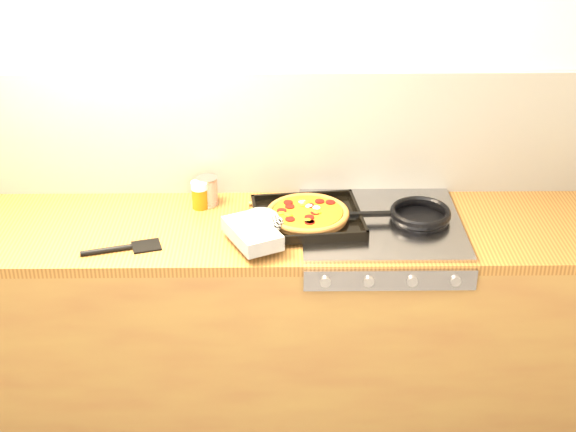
{
  "coord_description": "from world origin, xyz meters",
  "views": [
    {
      "loc": [
        0.07,
        -1.54,
        2.34
      ],
      "look_at": [
        0.1,
        1.08,
        0.95
      ],
      "focal_mm": 50.0,
      "sensor_mm": 36.0,
      "label": 1
    }
  ],
  "objects_px": {
    "tomato_can": "(207,191)",
    "juice_glass": "(200,195)",
    "pizza_on_tray": "(292,219)",
    "frying_pan": "(419,215)"
  },
  "relations": [
    {
      "from": "tomato_can",
      "to": "juice_glass",
      "type": "bearing_deg",
      "value": -131.25
    },
    {
      "from": "pizza_on_tray",
      "to": "tomato_can",
      "type": "xyz_separation_m",
      "value": [
        -0.33,
        0.21,
        0.01
      ]
    },
    {
      "from": "pizza_on_tray",
      "to": "tomato_can",
      "type": "bearing_deg",
      "value": 147.67
    },
    {
      "from": "tomato_can",
      "to": "juice_glass",
      "type": "height_order",
      "value": "tomato_can"
    },
    {
      "from": "frying_pan",
      "to": "juice_glass",
      "type": "xyz_separation_m",
      "value": [
        -0.83,
        0.14,
        0.02
      ]
    },
    {
      "from": "frying_pan",
      "to": "juice_glass",
      "type": "height_order",
      "value": "juice_glass"
    },
    {
      "from": "pizza_on_tray",
      "to": "frying_pan",
      "type": "height_order",
      "value": "pizza_on_tray"
    },
    {
      "from": "tomato_can",
      "to": "juice_glass",
      "type": "distance_m",
      "value": 0.04
    },
    {
      "from": "pizza_on_tray",
      "to": "frying_pan",
      "type": "xyz_separation_m",
      "value": [
        0.48,
        0.04,
        -0.01
      ]
    },
    {
      "from": "frying_pan",
      "to": "tomato_can",
      "type": "relative_size",
      "value": 3.35
    }
  ]
}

